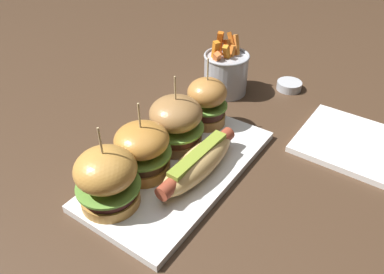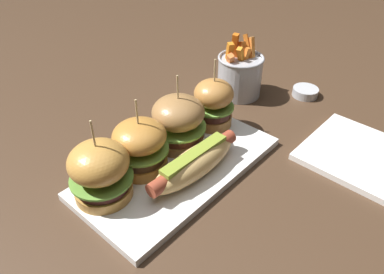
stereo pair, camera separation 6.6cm
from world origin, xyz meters
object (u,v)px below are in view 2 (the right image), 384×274
(slider_center_right, at_px, (178,121))
(sauce_ramekin, at_px, (305,92))
(slider_far_left, at_px, (100,171))
(platter_main, at_px, (178,167))
(slider_far_right, at_px, (213,103))
(fries_bucket, at_px, (240,74))
(side_plate, at_px, (359,155))
(hot_dog, at_px, (194,163))
(slider_center_left, at_px, (140,146))

(slider_center_right, distance_m, sauce_ramekin, 0.36)
(slider_far_left, distance_m, slider_center_right, 0.18)
(platter_main, relative_size, slider_far_right, 2.59)
(platter_main, distance_m, slider_center_right, 0.09)
(slider_far_left, relative_size, fries_bucket, 1.00)
(slider_far_right, bearing_deg, side_plate, -66.97)
(fries_bucket, height_order, sauce_ramekin, fries_bucket)
(slider_center_right, distance_m, slider_far_right, 0.09)
(slider_far_left, xyz_separation_m, side_plate, (0.39, -0.27, -0.06))
(side_plate, bearing_deg, hot_dog, 143.13)
(hot_dog, height_order, slider_center_left, slider_center_left)
(slider_far_left, xyz_separation_m, slider_center_left, (0.09, 0.00, -0.00))
(slider_far_left, distance_m, sauce_ramekin, 0.54)
(platter_main, xyz_separation_m, slider_far_left, (-0.13, 0.04, 0.06))
(slider_center_left, height_order, fries_bucket, slider_center_left)
(platter_main, height_order, slider_far_left, slider_far_left)
(fries_bucket, height_order, side_plate, fries_bucket)
(hot_dog, height_order, fries_bucket, fries_bucket)
(slider_center_right, bearing_deg, fries_bucket, 9.19)
(slider_far_right, distance_m, fries_bucket, 0.16)
(platter_main, bearing_deg, fries_bucket, 15.53)
(sauce_ramekin, relative_size, side_plate, 0.32)
(platter_main, bearing_deg, side_plate, -42.10)
(sauce_ramekin, bearing_deg, slider_center_right, 166.34)
(slider_center_left, bearing_deg, slider_center_right, 0.10)
(hot_dog, height_order, sauce_ramekin, hot_dog)
(slider_center_left, bearing_deg, side_plate, -41.92)
(slider_far_left, bearing_deg, slider_far_right, -0.57)
(hot_dog, xyz_separation_m, slider_center_right, (0.05, 0.08, 0.03))
(hot_dog, xyz_separation_m, sauce_ramekin, (0.40, -0.00, -0.03))
(fries_bucket, bearing_deg, side_plate, -97.86)
(slider_far_right, xyz_separation_m, fries_bucket, (0.16, 0.05, -0.01))
(slider_far_left, bearing_deg, slider_center_right, 1.20)
(platter_main, bearing_deg, slider_far_right, 14.09)
(fries_bucket, distance_m, side_plate, 0.32)
(slider_far_left, relative_size, side_plate, 0.77)
(platter_main, bearing_deg, sauce_ramekin, -6.17)
(slider_center_left, relative_size, fries_bucket, 0.96)
(slider_far_left, relative_size, slider_far_right, 1.01)
(slider_far_right, relative_size, side_plate, 0.76)
(slider_far_left, bearing_deg, hot_dog, -29.84)
(hot_dog, xyz_separation_m, slider_far_left, (-0.13, 0.08, 0.03))
(slider_far_left, height_order, slider_far_right, slider_far_left)
(platter_main, distance_m, fries_bucket, 0.31)
(hot_dog, distance_m, fries_bucket, 0.32)
(platter_main, height_order, hot_dog, hot_dog)
(platter_main, xyz_separation_m, fries_bucket, (0.30, 0.08, 0.04))
(slider_far_left, bearing_deg, side_plate, -34.57)
(fries_bucket, bearing_deg, platter_main, -164.47)
(fries_bucket, xyz_separation_m, sauce_ramekin, (0.10, -0.13, -0.04))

